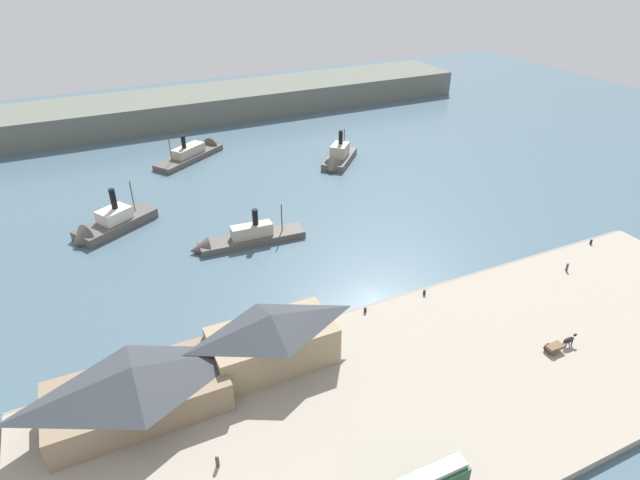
{
  "coord_description": "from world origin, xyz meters",
  "views": [
    {
      "loc": [
        -39.26,
        -62.55,
        53.2
      ],
      "look_at": [
        -1.56,
        17.2,
        2.0
      ],
      "focal_mm": 30.07,
      "sensor_mm": 36.0,
      "label": 1
    }
  ],
  "objects_px": {
    "ferry_shed_west_terminal": "(136,389)",
    "mooring_post_west": "(424,292)",
    "ferry_departing_north": "(338,159)",
    "ferry_approaching_east": "(197,152)",
    "ferry_near_quay": "(239,240)",
    "ferry_mid_harbor": "(107,226)",
    "horse_cart": "(560,344)",
    "mooring_post_east": "(591,242)",
    "mooring_post_center_west": "(365,310)",
    "pedestrian_walking_east": "(567,267)",
    "pedestrian_walking_west": "(217,461)",
    "ferry_shed_central_terminal": "(272,339)"
  },
  "relations": [
    {
      "from": "ferry_near_quay",
      "to": "ferry_mid_harbor",
      "type": "relative_size",
      "value": 1.22
    },
    {
      "from": "ferry_shed_west_terminal",
      "to": "horse_cart",
      "type": "bearing_deg",
      "value": -14.16
    },
    {
      "from": "ferry_departing_north",
      "to": "ferry_near_quay",
      "type": "bearing_deg",
      "value": -141.5
    },
    {
      "from": "ferry_shed_central_terminal",
      "to": "horse_cart",
      "type": "bearing_deg",
      "value": -21.74
    },
    {
      "from": "pedestrian_walking_east",
      "to": "pedestrian_walking_west",
      "type": "bearing_deg",
      "value": -169.39
    },
    {
      "from": "ferry_approaching_east",
      "to": "ferry_departing_north",
      "type": "distance_m",
      "value": 38.55
    },
    {
      "from": "horse_cart",
      "to": "mooring_post_west",
      "type": "distance_m",
      "value": 21.66
    },
    {
      "from": "ferry_approaching_east",
      "to": "horse_cart",
      "type": "bearing_deg",
      "value": -74.61
    },
    {
      "from": "mooring_post_east",
      "to": "ferry_near_quay",
      "type": "relative_size",
      "value": 0.04
    },
    {
      "from": "ferry_shed_west_terminal",
      "to": "mooring_post_west",
      "type": "bearing_deg",
      "value": 6.4
    },
    {
      "from": "mooring_post_west",
      "to": "ferry_departing_north",
      "type": "height_order",
      "value": "ferry_departing_north"
    },
    {
      "from": "ferry_approaching_east",
      "to": "ferry_mid_harbor",
      "type": "distance_m",
      "value": 43.5
    },
    {
      "from": "pedestrian_walking_east",
      "to": "mooring_post_east",
      "type": "bearing_deg",
      "value": 22.62
    },
    {
      "from": "ferry_shed_central_terminal",
      "to": "mooring_post_east",
      "type": "height_order",
      "value": "ferry_shed_central_terminal"
    },
    {
      "from": "ferry_departing_north",
      "to": "horse_cart",
      "type": "bearing_deg",
      "value": -93.12
    },
    {
      "from": "mooring_post_west",
      "to": "mooring_post_east",
      "type": "bearing_deg",
      "value": -0.01
    },
    {
      "from": "ferry_shed_west_terminal",
      "to": "ferry_near_quay",
      "type": "distance_m",
      "value": 43.21
    },
    {
      "from": "pedestrian_walking_west",
      "to": "pedestrian_walking_east",
      "type": "bearing_deg",
      "value": 10.61
    },
    {
      "from": "horse_cart",
      "to": "mooring_post_west",
      "type": "relative_size",
      "value": 6.01
    },
    {
      "from": "ferry_shed_west_terminal",
      "to": "ferry_mid_harbor",
      "type": "height_order",
      "value": "ferry_mid_harbor"
    },
    {
      "from": "horse_cart",
      "to": "ferry_approaching_east",
      "type": "bearing_deg",
      "value": 105.39
    },
    {
      "from": "mooring_post_center_west",
      "to": "ferry_shed_west_terminal",
      "type": "bearing_deg",
      "value": -171.46
    },
    {
      "from": "pedestrian_walking_west",
      "to": "mooring_post_east",
      "type": "relative_size",
      "value": 1.96
    },
    {
      "from": "ferry_shed_west_terminal",
      "to": "ferry_approaching_east",
      "type": "bearing_deg",
      "value": 71.7
    },
    {
      "from": "ferry_mid_harbor",
      "to": "pedestrian_walking_west",
      "type": "bearing_deg",
      "value": -85.72
    },
    {
      "from": "ferry_departing_north",
      "to": "ferry_approaching_east",
      "type": "bearing_deg",
      "value": 145.65
    },
    {
      "from": "ferry_near_quay",
      "to": "mooring_post_center_west",
      "type": "bearing_deg",
      "value": -70.28
    },
    {
      "from": "pedestrian_walking_east",
      "to": "pedestrian_walking_west",
      "type": "xyz_separation_m",
      "value": [
        -66.58,
        -12.47,
        0.07
      ]
    },
    {
      "from": "horse_cart",
      "to": "mooring_post_center_west",
      "type": "distance_m",
      "value": 28.51
    },
    {
      "from": "mooring_post_east",
      "to": "ferry_mid_harbor",
      "type": "distance_m",
      "value": 94.97
    },
    {
      "from": "ferry_departing_north",
      "to": "mooring_post_west",
      "type": "bearing_deg",
      "value": -103.4
    },
    {
      "from": "pedestrian_walking_east",
      "to": "mooring_post_center_west",
      "type": "relative_size",
      "value": 1.79
    },
    {
      "from": "ferry_shed_central_terminal",
      "to": "ferry_approaching_east",
      "type": "relative_size",
      "value": 0.77
    },
    {
      "from": "pedestrian_walking_east",
      "to": "mooring_post_west",
      "type": "xyz_separation_m",
      "value": [
        -26.8,
        4.77,
        -0.29
      ]
    },
    {
      "from": "ferry_shed_west_terminal",
      "to": "ferry_approaching_east",
      "type": "relative_size",
      "value": 0.99
    },
    {
      "from": "pedestrian_walking_east",
      "to": "ferry_approaching_east",
      "type": "bearing_deg",
      "value": 117.51
    },
    {
      "from": "mooring_post_east",
      "to": "ferry_near_quay",
      "type": "distance_m",
      "value": 67.43
    },
    {
      "from": "ferry_shed_central_terminal",
      "to": "ferry_approaching_east",
      "type": "height_order",
      "value": "ferry_shed_central_terminal"
    },
    {
      "from": "ferry_shed_west_terminal",
      "to": "ferry_approaching_east",
      "type": "xyz_separation_m",
      "value": [
        28.44,
        85.97,
        -3.61
      ]
    },
    {
      "from": "mooring_post_center_west",
      "to": "ferry_mid_harbor",
      "type": "xyz_separation_m",
      "value": [
        -33.46,
        46.42,
        -0.2
      ]
    },
    {
      "from": "ferry_near_quay",
      "to": "horse_cart",
      "type": "bearing_deg",
      "value": -57.44
    },
    {
      "from": "ferry_shed_west_terminal",
      "to": "mooring_post_west",
      "type": "height_order",
      "value": "ferry_shed_west_terminal"
    },
    {
      "from": "mooring_post_west",
      "to": "ferry_near_quay",
      "type": "xyz_separation_m",
      "value": [
        -21.95,
        30.39,
        -0.48
      ]
    },
    {
      "from": "mooring_post_west",
      "to": "ferry_mid_harbor",
      "type": "xyz_separation_m",
      "value": [
        -44.55,
        46.51,
        -0.2
      ]
    },
    {
      "from": "pedestrian_walking_east",
      "to": "ferry_near_quay",
      "type": "height_order",
      "value": "ferry_near_quay"
    },
    {
      "from": "horse_cart",
      "to": "pedestrian_walking_east",
      "type": "relative_size",
      "value": 3.36
    },
    {
      "from": "ferry_shed_west_terminal",
      "to": "pedestrian_walking_west",
      "type": "distance_m",
      "value": 13.95
    },
    {
      "from": "ferry_shed_central_terminal",
      "to": "pedestrian_walking_west",
      "type": "height_order",
      "value": "ferry_shed_central_terminal"
    },
    {
      "from": "mooring_post_center_west",
      "to": "ferry_approaching_east",
      "type": "relative_size",
      "value": 0.04
    },
    {
      "from": "ferry_shed_west_terminal",
      "to": "pedestrian_walking_east",
      "type": "height_order",
      "value": "ferry_shed_west_terminal"
    }
  ]
}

